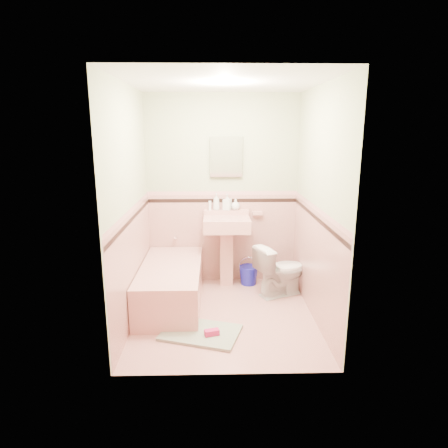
{
  "coord_description": "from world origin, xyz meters",
  "views": [
    {
      "loc": [
        -0.11,
        -4.05,
        2.04
      ],
      "look_at": [
        0.0,
        0.25,
        1.0
      ],
      "focal_mm": 31.28,
      "sensor_mm": 36.0,
      "label": 1
    }
  ],
  "objects_px": {
    "toilet": "(281,270)",
    "bathtub": "(171,286)",
    "soap_bottle_mid": "(227,202)",
    "soap_bottle_right": "(236,204)",
    "shoe": "(212,332)",
    "soap_bottle_left": "(216,202)",
    "medicine_cabinet": "(226,157)",
    "sink": "(227,252)",
    "bucket": "(249,275)"
  },
  "relations": [
    {
      "from": "soap_bottle_left",
      "to": "soap_bottle_right",
      "type": "xyz_separation_m",
      "value": [
        0.26,
        0.0,
        -0.04
      ]
    },
    {
      "from": "toilet",
      "to": "shoe",
      "type": "height_order",
      "value": "toilet"
    },
    {
      "from": "bathtub",
      "to": "soap_bottle_mid",
      "type": "relative_size",
      "value": 7.04
    },
    {
      "from": "bathtub",
      "to": "soap_bottle_mid",
      "type": "xyz_separation_m",
      "value": [
        0.69,
        0.71,
        0.88
      ]
    },
    {
      "from": "bucket",
      "to": "soap_bottle_right",
      "type": "bearing_deg",
      "value": 142.68
    },
    {
      "from": "bathtub",
      "to": "shoe",
      "type": "height_order",
      "value": "bathtub"
    },
    {
      "from": "medicine_cabinet",
      "to": "soap_bottle_right",
      "type": "xyz_separation_m",
      "value": [
        0.12,
        -0.03,
        -0.62
      ]
    },
    {
      "from": "bathtub",
      "to": "sink",
      "type": "height_order",
      "value": "sink"
    },
    {
      "from": "soap_bottle_mid",
      "to": "bucket",
      "type": "xyz_separation_m",
      "value": [
        0.29,
        -0.13,
        -0.98
      ]
    },
    {
      "from": "bathtub",
      "to": "toilet",
      "type": "height_order",
      "value": "toilet"
    },
    {
      "from": "toilet",
      "to": "bucket",
      "type": "distance_m",
      "value": 0.55
    },
    {
      "from": "sink",
      "to": "soap_bottle_mid",
      "type": "xyz_separation_m",
      "value": [
        0.01,
        0.18,
        0.64
      ]
    },
    {
      "from": "bathtub",
      "to": "soap_bottle_right",
      "type": "bearing_deg",
      "value": 41.46
    },
    {
      "from": "bathtub",
      "to": "medicine_cabinet",
      "type": "height_order",
      "value": "medicine_cabinet"
    },
    {
      "from": "sink",
      "to": "shoe",
      "type": "height_order",
      "value": "sink"
    },
    {
      "from": "bathtub",
      "to": "medicine_cabinet",
      "type": "xyz_separation_m",
      "value": [
        0.68,
        0.74,
        1.47
      ]
    },
    {
      "from": "medicine_cabinet",
      "to": "soap_bottle_right",
      "type": "distance_m",
      "value": 0.64
    },
    {
      "from": "sink",
      "to": "medicine_cabinet",
      "type": "bearing_deg",
      "value": 90.0
    },
    {
      "from": "medicine_cabinet",
      "to": "soap_bottle_right",
      "type": "bearing_deg",
      "value": -13.63
    },
    {
      "from": "sink",
      "to": "soap_bottle_right",
      "type": "height_order",
      "value": "soap_bottle_right"
    },
    {
      "from": "medicine_cabinet",
      "to": "soap_bottle_left",
      "type": "height_order",
      "value": "medicine_cabinet"
    },
    {
      "from": "bathtub",
      "to": "soap_bottle_right",
      "type": "relative_size",
      "value": 10.24
    },
    {
      "from": "toilet",
      "to": "bathtub",
      "type": "bearing_deg",
      "value": 75.51
    },
    {
      "from": "bathtub",
      "to": "shoe",
      "type": "xyz_separation_m",
      "value": [
        0.49,
        -0.83,
        -0.17
      ]
    },
    {
      "from": "soap_bottle_right",
      "to": "shoe",
      "type": "bearing_deg",
      "value": -101.6
    },
    {
      "from": "soap_bottle_left",
      "to": "soap_bottle_mid",
      "type": "bearing_deg",
      "value": 0.0
    },
    {
      "from": "toilet",
      "to": "soap_bottle_left",
      "type": "bearing_deg",
      "value": 34.89
    },
    {
      "from": "soap_bottle_right",
      "to": "toilet",
      "type": "distance_m",
      "value": 1.05
    },
    {
      "from": "bucket",
      "to": "shoe",
      "type": "distance_m",
      "value": 1.49
    },
    {
      "from": "shoe",
      "to": "soap_bottle_mid",
      "type": "bearing_deg",
      "value": 66.25
    },
    {
      "from": "medicine_cabinet",
      "to": "soap_bottle_left",
      "type": "distance_m",
      "value": 0.6
    },
    {
      "from": "soap_bottle_right",
      "to": "bucket",
      "type": "relative_size",
      "value": 0.58
    },
    {
      "from": "toilet",
      "to": "bucket",
      "type": "xyz_separation_m",
      "value": [
        -0.37,
        0.35,
        -0.2
      ]
    },
    {
      "from": "shoe",
      "to": "bathtub",
      "type": "bearing_deg",
      "value": 104.46
    },
    {
      "from": "medicine_cabinet",
      "to": "shoe",
      "type": "height_order",
      "value": "medicine_cabinet"
    },
    {
      "from": "sink",
      "to": "shoe",
      "type": "bearing_deg",
      "value": -98.04
    },
    {
      "from": "medicine_cabinet",
      "to": "shoe",
      "type": "relative_size",
      "value": 3.15
    },
    {
      "from": "soap_bottle_mid",
      "to": "toilet",
      "type": "xyz_separation_m",
      "value": [
        0.66,
        -0.49,
        -0.78
      ]
    },
    {
      "from": "sink",
      "to": "medicine_cabinet",
      "type": "xyz_separation_m",
      "value": [
        0.0,
        0.21,
        1.23
      ]
    },
    {
      "from": "bathtub",
      "to": "soap_bottle_mid",
      "type": "bearing_deg",
      "value": 45.69
    },
    {
      "from": "soap_bottle_mid",
      "to": "shoe",
      "type": "distance_m",
      "value": 1.87
    },
    {
      "from": "sink",
      "to": "bathtub",
      "type": "bearing_deg",
      "value": -142.07
    },
    {
      "from": "soap_bottle_right",
      "to": "shoe",
      "type": "xyz_separation_m",
      "value": [
        -0.32,
        -1.54,
        -1.02
      ]
    },
    {
      "from": "sink",
      "to": "bucket",
      "type": "bearing_deg",
      "value": 8.76
    },
    {
      "from": "bucket",
      "to": "shoe",
      "type": "xyz_separation_m",
      "value": [
        -0.49,
        -1.4,
        -0.07
      ]
    },
    {
      "from": "medicine_cabinet",
      "to": "toilet",
      "type": "xyz_separation_m",
      "value": [
        0.67,
        -0.52,
        -1.37
      ]
    },
    {
      "from": "soap_bottle_mid",
      "to": "bucket",
      "type": "distance_m",
      "value": 1.03
    },
    {
      "from": "bucket",
      "to": "bathtub",
      "type": "bearing_deg",
      "value": -149.53
    },
    {
      "from": "soap_bottle_left",
      "to": "shoe",
      "type": "bearing_deg",
      "value": -92.23
    },
    {
      "from": "medicine_cabinet",
      "to": "bucket",
      "type": "bearing_deg",
      "value": -28.7
    }
  ]
}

